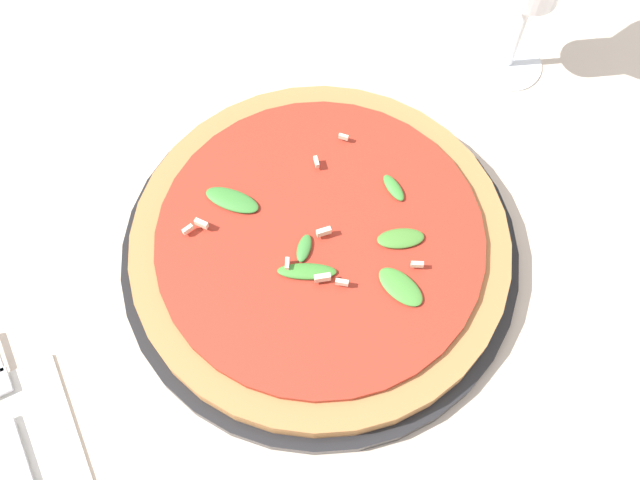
{
  "coord_description": "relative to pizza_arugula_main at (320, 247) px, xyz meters",
  "views": [
    {
      "loc": [
        -0.16,
        0.17,
        0.58
      ],
      "look_at": [
        0.04,
        -0.02,
        0.03
      ],
      "focal_mm": 42.0,
      "sensor_mm": 36.0,
      "label": 1
    }
  ],
  "objects": [
    {
      "name": "napkin",
      "position": [
        0.03,
        0.28,
        -0.01
      ],
      "size": [
        0.16,
        0.13,
        0.01
      ],
      "rotation": [
        0.0,
        0.0,
        -0.32
      ],
      "color": "silver",
      "rests_on": "ground_plane"
    },
    {
      "name": "ground_plane",
      "position": [
        -0.04,
        0.02,
        -0.02
      ],
      "size": [
        6.0,
        6.0,
        0.0
      ],
      "primitive_type": "plane",
      "color": "beige"
    },
    {
      "name": "fork",
      "position": [
        0.04,
        0.28,
        -0.01
      ],
      "size": [
        0.19,
        0.07,
        0.0
      ],
      "rotation": [
        0.0,
        0.0,
        -0.29
      ],
      "color": "silver",
      "rests_on": "ground_plane"
    },
    {
      "name": "pizza_arugula_main",
      "position": [
        0.0,
        0.0,
        0.0
      ],
      "size": [
        0.33,
        0.33,
        0.05
      ],
      "color": "black",
      "rests_on": "ground_plane"
    }
  ]
}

